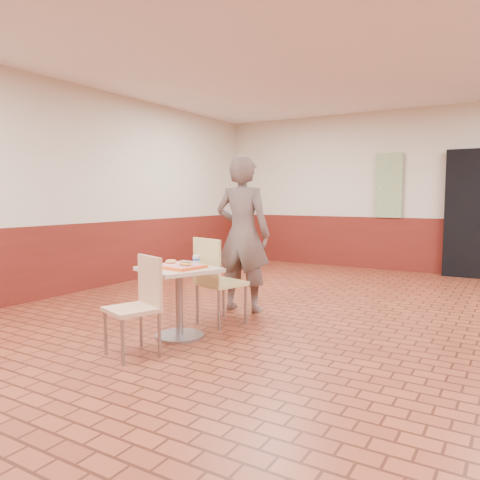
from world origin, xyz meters
The scene contains 11 objects.
room_shell centered at (0.00, 0.00, 1.50)m, with size 8.01×10.01×3.01m.
wainscot_band centered at (0.00, 0.00, 0.50)m, with size 8.00×10.00×1.00m.
promo_poster centered at (-0.60, 4.94, 1.60)m, with size 0.50×0.03×1.20m, color gray.
main_table centered at (-1.30, -0.46, 0.47)m, with size 0.66×0.66×0.70m.
chair_main_front centered at (-1.29, -1.03, 0.48)m, with size 0.51×0.51×0.87m.
chair_main_back centered at (-1.24, 0.10, 0.53)m, with size 0.55×0.55×0.95m.
customer centered at (-1.33, 0.82, 0.94)m, with size 0.69×0.45×1.88m, color brown.
serving_tray centered at (-1.30, -0.46, 0.71)m, with size 0.46×0.36×0.03m.
ring_donut centered at (-1.43, -0.42, 0.74)m, with size 0.11×0.11×0.03m, color #ECA156.
long_john_donut centered at (-1.20, -0.48, 0.75)m, with size 0.16×0.09×0.05m.
paper_cup centered at (-1.17, -0.34, 0.77)m, with size 0.07×0.07×0.09m.
Camera 1 is at (1.56, -4.03, 1.39)m, focal length 35.00 mm.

